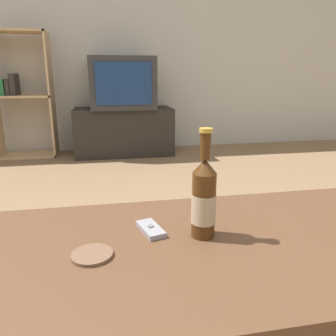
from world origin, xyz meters
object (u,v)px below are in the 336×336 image
tv_stand (124,131)px  television (122,83)px  beer_bottle (204,199)px  bookshelf (20,94)px  cell_phone (151,229)px

tv_stand → television: size_ratio=1.57×
television → tv_stand: bearing=90.0°
tv_stand → beer_bottle: size_ratio=3.56×
bookshelf → beer_bottle: bearing=-69.2°
television → cell_phone: television is taller
beer_bottle → bookshelf: bearing=110.8°
tv_stand → bookshelf: bearing=174.8°
tv_stand → beer_bottle: (0.05, -2.68, 0.27)m
tv_stand → cell_phone: (-0.08, -2.64, 0.17)m
tv_stand → beer_bottle: beer_bottle is taller
cell_phone → bookshelf: bearing=93.4°
bookshelf → beer_bottle: (1.05, -2.77, -0.12)m
television → beer_bottle: television is taller
bookshelf → cell_phone: (0.92, -2.73, -0.21)m
beer_bottle → cell_phone: 0.17m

